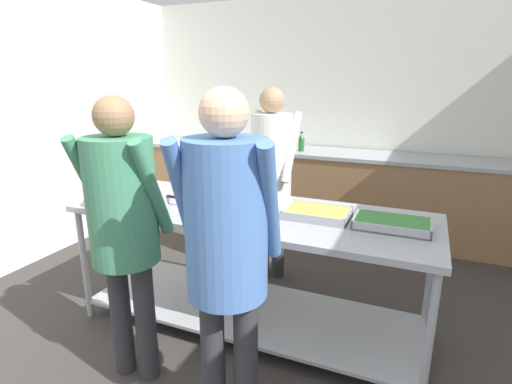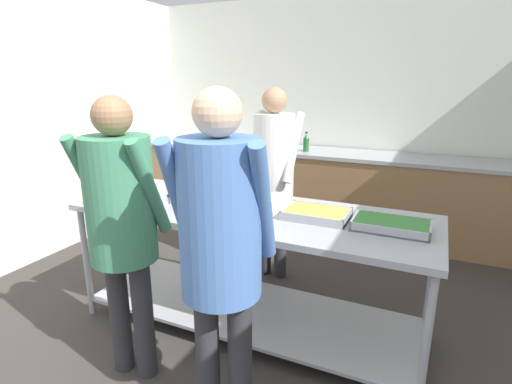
% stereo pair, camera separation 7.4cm
% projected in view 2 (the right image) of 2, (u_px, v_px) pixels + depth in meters
% --- Properties ---
extents(wall_rear, '(4.90, 0.06, 2.65)m').
position_uv_depth(wall_rear, '(342.00, 114.00, 4.72)').
color(wall_rear, silver).
rests_on(wall_rear, ground_plane).
extents(wall_left, '(0.06, 4.26, 2.65)m').
position_uv_depth(wall_left, '(46.00, 122.00, 3.88)').
color(wall_left, silver).
rests_on(wall_left, ground_plane).
extents(back_counter, '(4.74, 0.65, 0.93)m').
position_uv_depth(back_counter, '(330.00, 191.00, 4.63)').
color(back_counter, olive).
rests_on(back_counter, ground_plane).
extents(serving_counter, '(2.42, 0.85, 0.88)m').
position_uv_depth(serving_counter, '(250.00, 249.00, 2.76)').
color(serving_counter, '#9EA0A8').
rests_on(serving_counter, ground_plane).
extents(broccoli_bowl, '(0.19, 0.19, 0.09)m').
position_uv_depth(broccoli_bowl, '(100.00, 199.00, 2.82)').
color(broccoli_bowl, '#B2B2B7').
rests_on(broccoli_bowl, serving_counter).
extents(sauce_pan, '(0.38, 0.24, 0.07)m').
position_uv_depth(sauce_pan, '(155.00, 196.00, 2.86)').
color(sauce_pan, '#9EA0A8').
rests_on(sauce_pan, serving_counter).
extents(serving_tray_roast, '(0.41, 0.29, 0.05)m').
position_uv_depth(serving_tray_roast, '(226.00, 195.00, 2.93)').
color(serving_tray_roast, '#9EA0A8').
rests_on(serving_tray_roast, serving_counter).
extents(plate_stack, '(0.25, 0.25, 0.05)m').
position_uv_depth(plate_stack, '(274.00, 200.00, 2.82)').
color(plate_stack, white).
rests_on(plate_stack, serving_counter).
extents(serving_tray_vegetables, '(0.40, 0.28, 0.05)m').
position_uv_depth(serving_tray_vegetables, '(316.00, 214.00, 2.52)').
color(serving_tray_vegetables, '#9EA0A8').
rests_on(serving_tray_vegetables, serving_counter).
extents(serving_tray_greens, '(0.44, 0.27, 0.05)m').
position_uv_depth(serving_tray_greens, '(391.00, 225.00, 2.33)').
color(serving_tray_greens, '#9EA0A8').
rests_on(serving_tray_greens, serving_counter).
extents(guest_serving_left, '(0.49, 0.37, 1.65)m').
position_uv_depth(guest_serving_left, '(121.00, 214.00, 2.19)').
color(guest_serving_left, '#2D2D33').
rests_on(guest_serving_left, ground_plane).
extents(guest_serving_right, '(0.51, 0.41, 1.70)m').
position_uv_depth(guest_serving_right, '(221.00, 237.00, 1.77)').
color(guest_serving_right, '#2D2D33').
rests_on(guest_serving_right, ground_plane).
extents(cook_behind_counter, '(0.46, 0.35, 1.66)m').
position_uv_depth(cook_behind_counter, '(274.00, 164.00, 3.39)').
color(cook_behind_counter, '#2D2D33').
rests_on(cook_behind_counter, ground_plane).
extents(water_bottle, '(0.07, 0.07, 0.22)m').
position_uv_depth(water_bottle, '(306.00, 143.00, 4.51)').
color(water_bottle, '#23602D').
rests_on(water_bottle, back_counter).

